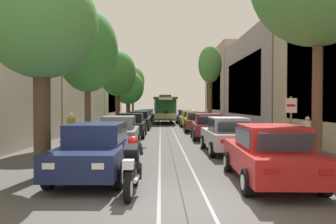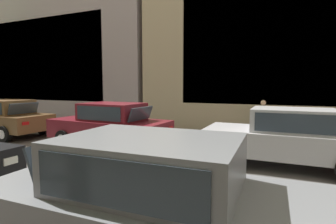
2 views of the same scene
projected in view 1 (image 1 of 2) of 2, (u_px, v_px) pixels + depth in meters
The scene contains 29 objects.
ground_plane at pixel (167, 130), 26.38m from camera, with size 160.00×160.00×0.00m, color #4C4947.
trolley_track_rails at pixel (166, 128), 29.23m from camera, with size 1.14×56.51×0.01m.
building_facade_left at pixel (63, 87), 28.93m from camera, with size 5.39×48.21×8.41m.
building_facade_right at pixel (269, 78), 29.35m from camera, with size 5.76×48.21×10.01m.
parked_car_navy_near_left at pixel (96, 150), 9.27m from camera, with size 2.10×4.40×1.58m.
parked_car_grey_second_left at pixel (119, 132), 15.40m from camera, with size 2.07×4.39×1.58m.
parked_car_black_mid_left at pixel (131, 125), 21.04m from camera, with size 2.01×4.36×1.58m.
parked_car_black_fourth_left at pixel (139, 120), 27.38m from camera, with size 2.04×4.38×1.58m.
parked_car_teal_fifth_left at pixel (142, 118), 32.98m from camera, with size 2.01×4.36×1.58m.
parked_car_navy_sixth_left at pixel (145, 116), 38.52m from camera, with size 2.15×4.42×1.58m.
parked_car_maroon_far_left at pixel (147, 115), 44.34m from camera, with size 2.15×4.42×1.58m.
parked_car_red_near_right at pixel (269, 154), 8.60m from camera, with size 2.14×4.42×1.58m.
parked_car_silver_second_right at pixel (227, 135), 14.05m from camera, with size 2.01×4.36×1.58m.
parked_car_maroon_mid_right at pixel (208, 126), 19.83m from camera, with size 2.14×4.42×1.58m.
parked_car_brown_fourth_right at pixel (196, 122), 25.34m from camera, with size 2.10×4.40×1.58m.
parked_car_yellow_fifth_right at pixel (190, 118), 31.45m from camera, with size 2.00×4.36×1.58m.
parked_car_blue_sixth_right at pixel (185, 116), 37.07m from camera, with size 2.04×4.38×1.58m.
street_tree_kerb_left_near at pixel (41, 25), 9.15m from camera, with size 3.26×2.96×6.15m.
street_tree_kerb_left_second at pixel (87, 51), 16.65m from camera, with size 3.21×3.19×7.21m.
street_tree_kerb_left_mid at pixel (117, 73), 26.42m from camera, with size 3.10×3.23×6.75m.
street_tree_kerb_left_fourth at pixel (128, 88), 35.33m from camera, with size 3.55×3.08×6.03m.
street_tree_kerb_left_far at pixel (133, 81), 42.02m from camera, with size 3.10×3.10×7.42m.
street_tree_kerb_right_second at pixel (210, 66), 29.94m from camera, with size 2.22×1.96×7.79m.
cable_car_trolley at pixel (165, 109), 37.63m from camera, with size 2.62×9.15×3.28m.
motorcycle_with_rider at pixel (132, 166), 7.56m from camera, with size 0.56×1.99×1.37m.
pedestrian_on_left_pavement at pixel (71, 125), 19.29m from camera, with size 0.55×0.42×1.62m.
pedestrian_on_right_pavement at pixel (308, 131), 15.05m from camera, with size 0.55×0.42×1.58m.
fire_hydrant at pixel (48, 160), 9.74m from camera, with size 0.40×0.22×0.84m.
street_sign_post at pixel (291, 124), 10.41m from camera, with size 0.36×0.07×2.41m.
Camera 1 is at (-0.49, -6.93, 2.12)m, focal length 33.69 mm.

